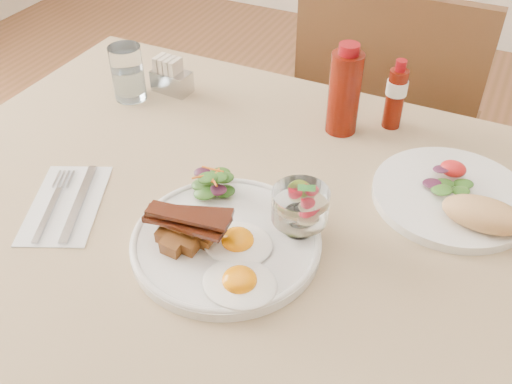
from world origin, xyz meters
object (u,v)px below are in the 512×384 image
object	(u,v)px
table	(286,264)
second_plate	(459,199)
water_glass	(128,76)
ketchup_bottle	(344,92)
main_plate	(226,242)
hot_sauce_bottle	(396,95)
chair_far	(385,132)
sugar_caddy	(171,77)
fruit_cup	(300,206)

from	to	relation	value
table	second_plate	xyz separation A→B (m)	(0.23, 0.15, 0.11)
second_plate	water_glass	distance (m)	0.67
table	ketchup_bottle	xyz separation A→B (m)	(-0.02, 0.29, 0.17)
second_plate	water_glass	xyz separation A→B (m)	(-0.67, 0.06, 0.03)
water_glass	table	bearing A→B (deg)	-25.99
table	main_plate	distance (m)	0.14
hot_sauce_bottle	main_plate	bearing A→B (deg)	-107.24
chair_far	hot_sauce_bottle	distance (m)	0.44
hot_sauce_bottle	sugar_caddy	world-z (taller)	hot_sauce_bottle
second_plate	ketchup_bottle	world-z (taller)	ketchup_bottle
ketchup_bottle	water_glass	xyz separation A→B (m)	(-0.43, -0.07, -0.03)
ketchup_bottle	hot_sauce_bottle	xyz separation A→B (m)	(0.08, 0.05, -0.02)
second_plate	water_glass	world-z (taller)	water_glass
chair_far	main_plate	bearing A→B (deg)	-94.96
sugar_caddy	water_glass	size ratio (longest dim) A/B	0.75
second_plate	hot_sauce_bottle	xyz separation A→B (m)	(-0.16, 0.19, 0.05)
main_plate	hot_sauce_bottle	xyz separation A→B (m)	(0.13, 0.42, 0.06)
ketchup_bottle	hot_sauce_bottle	size ratio (longest dim) A/B	1.27
sugar_caddy	chair_far	bearing A→B (deg)	49.65
second_plate	hot_sauce_bottle	bearing A→B (deg)	130.34
second_plate	water_glass	size ratio (longest dim) A/B	2.28
water_glass	main_plate	bearing A→B (deg)	-38.17
main_plate	ketchup_bottle	xyz separation A→B (m)	(0.05, 0.37, 0.07)
main_plate	water_glass	distance (m)	0.48
chair_far	ketchup_bottle	world-z (taller)	chair_far
table	hot_sauce_bottle	bearing A→B (deg)	78.93
fruit_cup	second_plate	bearing A→B (deg)	40.58
main_plate	hot_sauce_bottle	bearing A→B (deg)	72.76
sugar_caddy	water_glass	world-z (taller)	water_glass
ketchup_bottle	hot_sauce_bottle	distance (m)	0.10
chair_far	water_glass	size ratio (longest dim) A/B	8.37
hot_sauce_bottle	water_glass	xyz separation A→B (m)	(-0.51, -0.13, -0.02)
fruit_cup	sugar_caddy	distance (m)	0.50
fruit_cup	water_glass	distance (m)	0.52
main_plate	table	bearing A→B (deg)	51.65
hot_sauce_bottle	sugar_caddy	distance (m)	0.46
water_glass	fruit_cup	bearing A→B (deg)	-26.60
sugar_caddy	table	bearing A→B (deg)	-31.52
main_plate	fruit_cup	size ratio (longest dim) A/B	3.31
fruit_cup	sugar_caddy	bearing A→B (deg)	144.18
sugar_caddy	water_glass	xyz separation A→B (m)	(-0.06, -0.06, 0.02)
chair_far	main_plate	distance (m)	0.78
table	water_glass	xyz separation A→B (m)	(-0.44, 0.22, 0.14)
hot_sauce_bottle	table	bearing A→B (deg)	-101.07
water_glass	ketchup_bottle	bearing A→B (deg)	9.45
fruit_cup	second_plate	world-z (taller)	fruit_cup
main_plate	fruit_cup	world-z (taller)	fruit_cup
sugar_caddy	water_glass	bearing A→B (deg)	-131.73
table	water_glass	distance (m)	0.51
fruit_cup	water_glass	bearing A→B (deg)	153.40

